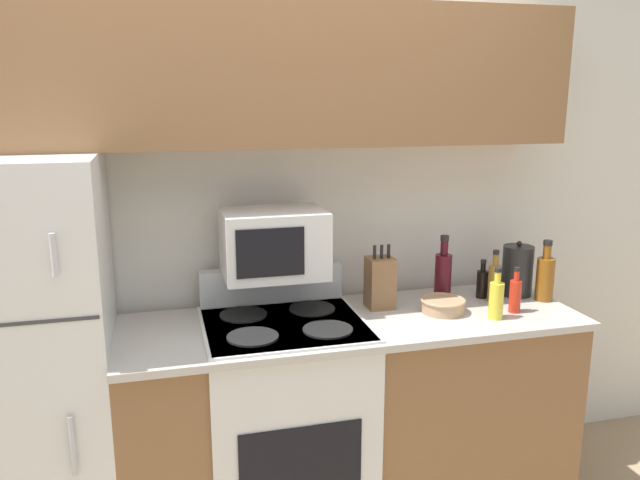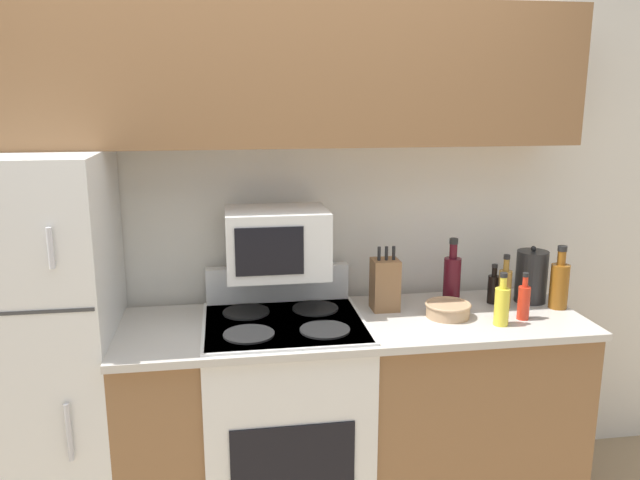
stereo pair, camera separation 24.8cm
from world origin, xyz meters
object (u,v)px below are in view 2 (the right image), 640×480
object	(u,v)px
stove	(285,418)
bottle_vinegar	(505,287)
bottle_hot_sauce	(524,301)
microwave	(277,242)
bottle_soy_sauce	(493,288)
bowl	(448,309)
bottle_whiskey	(559,284)
bottle_wine_red	(452,278)
kettle	(531,276)
bottle_cooking_spray	(502,305)
knife_block	(385,284)
refrigerator	(23,357)

from	to	relation	value
stove	bottle_vinegar	bearing A→B (deg)	2.74
bottle_vinegar	bottle_hot_sauce	distance (m)	0.15
microwave	bottle_soy_sauce	xyz separation A→B (m)	(0.97, -0.01, -0.24)
bowl	bottle_soy_sauce	xyz separation A→B (m)	(0.26, 0.14, 0.04)
bottle_whiskey	stove	bearing A→B (deg)	-179.66
microwave	bottle_wine_red	world-z (taller)	microwave
stove	kettle	distance (m)	1.26
kettle	bottle_whiskey	bearing A→B (deg)	-52.20
bottle_cooking_spray	kettle	size ratio (longest dim) A/B	0.85
bowl	bottle_hot_sauce	world-z (taller)	bottle_hot_sauce
bottle_soy_sauce	bottle_wine_red	size ratio (longest dim) A/B	0.60
bottle_cooking_spray	bottle_whiskey	bearing A→B (deg)	25.34
stove	bottle_cooking_spray	distance (m)	1.02
bowl	kettle	bearing A→B (deg)	17.23
bowl	bottle_vinegar	world-z (taller)	bottle_vinegar
bowl	bottle_cooking_spray	xyz separation A→B (m)	(0.18, -0.13, 0.05)
microwave	bottle_hot_sauce	size ratio (longest dim) A/B	2.11
bowl	bottle_vinegar	bearing A→B (deg)	14.53
knife_block	bottle_hot_sauce	distance (m)	0.58
microwave	knife_block	xyz separation A→B (m)	(0.47, -0.02, -0.20)
microwave	bottle_hot_sauce	world-z (taller)	microwave
bottle_wine_red	kettle	size ratio (longest dim) A/B	1.16
bottle_vinegar	bottle_cooking_spray	world-z (taller)	bottle_vinegar
stove	bottle_vinegar	xyz separation A→B (m)	(0.98, 0.05, 0.52)
refrigerator	bottle_wine_red	world-z (taller)	refrigerator
bottle_vinegar	refrigerator	bearing A→B (deg)	-179.56
bottle_cooking_spray	bottle_soy_sauce	bearing A→B (deg)	72.44
bottle_whiskey	refrigerator	bearing A→B (deg)	179.38
bottle_hot_sauce	bottle_soy_sauce	world-z (taller)	bottle_hot_sauce
refrigerator	microwave	bearing A→B (deg)	5.33
bottle_whiskey	bottle_cooking_spray	world-z (taller)	bottle_whiskey
bottle_vinegar	bottle_hot_sauce	world-z (taller)	bottle_vinegar
bottle_whiskey	bottle_soy_sauce	world-z (taller)	bottle_whiskey
microwave	bottle_soy_sauce	distance (m)	1.00
refrigerator	bottle_vinegar	size ratio (longest dim) A/B	6.67
knife_block	kettle	distance (m)	0.68
kettle	stove	bearing A→B (deg)	-174.49
bottle_whiskey	bottle_cooking_spray	size ratio (longest dim) A/B	1.27
refrigerator	bottle_cooking_spray	distance (m)	1.92
bottle_vinegar	kettle	bearing A→B (deg)	22.02
bowl	bottle_vinegar	distance (m)	0.30
microwave	refrigerator	bearing A→B (deg)	-174.67
bottle_cooking_spray	bottle_wine_red	distance (m)	0.31
bottle_cooking_spray	kettle	bearing A→B (deg)	45.27
stove	knife_block	size ratio (longest dim) A/B	3.73
bottle_wine_red	refrigerator	bearing A→B (deg)	-176.69
refrigerator	knife_block	bearing A→B (deg)	2.86
bottle_wine_red	kettle	world-z (taller)	bottle_wine_red
bottle_cooking_spray	bottle_hot_sauce	bearing A→B (deg)	22.62
bottle_soy_sauce	bottle_cooking_spray	xyz separation A→B (m)	(-0.08, -0.27, 0.02)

